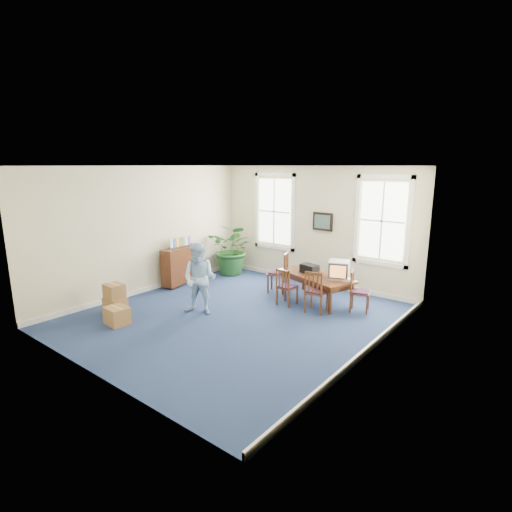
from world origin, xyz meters
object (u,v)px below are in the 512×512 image
Objects in this scene: credenza at (181,267)px; potted_plant at (233,249)px; chair_near_left at (287,286)px; cardboard_boxes at (123,298)px; man at (200,279)px; conference_table at (316,288)px; crt_tv at (339,270)px.

credenza is 1.74m from potted_plant.
chair_near_left is 3.72m from cardboard_boxes.
cardboard_boxes is at bearing -163.07° from man.
crt_tv is (0.57, 0.04, 0.53)m from conference_table.
chair_near_left is at bearing 33.47° from man.
chair_near_left is at bearing -23.95° from potted_plant.
conference_table is 3.77m from credenza.
man is 1.77m from cardboard_boxes.
crt_tv is at bearing 5.48° from credenza.
crt_tv is 3.19m from man.
crt_tv is 0.40× the size of credenza.
conference_table is 4.46m from cardboard_boxes.
chair_near_left is (-0.96, -0.70, -0.42)m from crt_tv.
potted_plant is (-3.75, 0.55, -0.09)m from crt_tv.
conference_table is 3.83× the size of crt_tv.
credenza is 1.04× the size of cardboard_boxes.
chair_near_left is 2.07m from man.
crt_tv is 4.91m from cardboard_boxes.
credenza is at bearing 174.28° from crt_tv.
potted_plant reaches higher than conference_table.
conference_table is at bearing 163.60° from crt_tv.
conference_table is 1.21× the size of man.
chair_near_left reaches higher than conference_table.
man reaches higher than chair_near_left.
credenza is (-2.04, 1.24, -0.30)m from man.
credenza is (-3.22, -0.43, 0.05)m from chair_near_left.
crt_tv reaches higher than conference_table.
crt_tv reaches higher than credenza.
chair_near_left is 0.70× the size of credenza.
crt_tv reaches higher than cardboard_boxes.
conference_table is 3.27m from potted_plant.
cardboard_boxes is (-2.91, -3.39, 0.02)m from conference_table.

